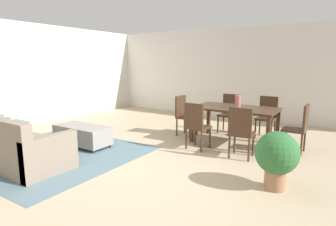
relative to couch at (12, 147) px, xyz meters
The scene contains 15 objects.
ground_plane 2.15m from the couch, 24.91° to the left, with size 10.80×10.80×0.00m, color tan.
wall_back 6.30m from the couch, 71.83° to the left, with size 9.00×0.12×2.70m, color silver.
wall_left 3.11m from the couch, 151.38° to the left, with size 0.12×11.00×2.70m, color silver.
area_rug 0.75m from the couch, 83.41° to the left, with size 3.00×2.80×0.01m, color slate.
couch is the anchor object (origin of this frame).
ottoman_table 1.34m from the couch, 83.20° to the left, with size 1.20×0.53×0.42m.
dining_table 4.19m from the couch, 50.13° to the left, with size 1.68×0.97×0.76m.
dining_chair_near_left 3.24m from the couch, 46.85° to the left, with size 0.43×0.43×0.92m.
dining_chair_near_right 3.88m from the couch, 36.77° to the left, with size 0.43×0.43×0.92m.
dining_chair_far_left 4.63m from the couch, 61.03° to the left, with size 0.41×0.41×0.92m.
dining_chair_far_right 5.15m from the couch, 52.69° to the left, with size 0.41×0.41×0.92m.
dining_chair_head_east 5.07m from the couch, 39.42° to the left, with size 0.41×0.41×0.92m.
dining_chair_head_west 3.53m from the couch, 65.47° to the left, with size 0.42×0.42×0.92m.
vase_centerpiece 4.25m from the couch, 49.72° to the left, with size 0.12×0.12×0.25m, color #B26659.
potted_plant 4.14m from the couch, 19.77° to the left, with size 0.57×0.57×0.79m.
Camera 1 is at (2.64, -3.22, 1.67)m, focal length 29.71 mm.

